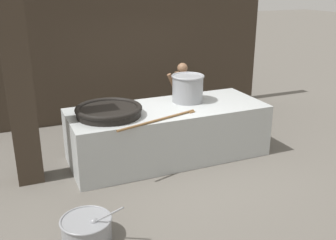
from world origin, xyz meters
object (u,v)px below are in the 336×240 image
(stock_pot, at_px, (188,88))
(prep_bowl_vegetables, at_px, (87,228))
(cook, at_px, (182,96))
(giant_wok_near, at_px, (109,111))

(stock_pot, distance_m, prep_bowl_vegetables, 3.41)
(cook, distance_m, prep_bowl_vegetables, 4.03)
(cook, height_order, prep_bowl_vegetables, cook)
(cook, bearing_deg, prep_bowl_vegetables, 46.81)
(stock_pot, xyz_separation_m, cook, (0.25, 0.80, -0.40))
(stock_pot, height_order, prep_bowl_vegetables, stock_pot)
(stock_pot, distance_m, cook, 0.93)
(stock_pot, bearing_deg, prep_bowl_vegetables, -139.25)
(giant_wok_near, xyz_separation_m, cook, (1.85, 1.03, -0.23))
(giant_wok_near, bearing_deg, cook, 28.95)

